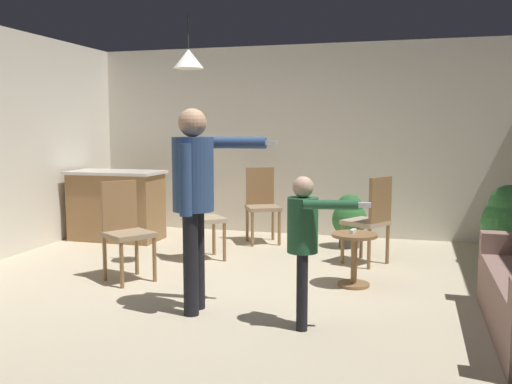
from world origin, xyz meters
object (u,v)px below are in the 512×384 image
object	(u,v)px
potted_plant_corner	(350,218)
person_adult	(195,187)
person_child	(304,235)
dining_chair_near_wall	(371,217)
dining_chair_spare	(262,202)
dining_chair_centre_back	(125,227)
kitchen_counter	(117,205)
dining_chair_by_counter	(198,214)
potted_plant_by_wall	(509,221)
spare_remote_on_table	(353,231)
side_table_by_couch	(354,253)

from	to	relation	value
potted_plant_corner	person_adult	bearing A→B (deg)	-108.16
person_child	dining_chair_near_wall	world-z (taller)	person_child
dining_chair_spare	potted_plant_corner	bearing A→B (deg)	151.83
dining_chair_centre_back	kitchen_counter	bearing A→B (deg)	-114.65
dining_chair_by_counter	potted_plant_by_wall	world-z (taller)	dining_chair_by_counter
dining_chair_by_counter	spare_remote_on_table	size ratio (longest dim) A/B	7.69
person_child	side_table_by_couch	bearing A→B (deg)	157.19
side_table_by_couch	dining_chair_centre_back	world-z (taller)	dining_chair_centre_back
dining_chair_near_wall	dining_chair_centre_back	bearing A→B (deg)	149.66
potted_plant_corner	person_child	bearing A→B (deg)	-90.35
kitchen_counter	person_adult	size ratio (longest dim) A/B	0.74
side_table_by_couch	potted_plant_by_wall	world-z (taller)	potted_plant_by_wall
person_child	dining_chair_near_wall	xyz separation A→B (m)	(0.35, 2.17, -0.18)
person_adult	dining_chair_spare	world-z (taller)	person_adult
person_child	spare_remote_on_table	xyz separation A→B (m)	(0.24, 1.28, -0.19)
potted_plant_corner	potted_plant_by_wall	distance (m)	1.88
dining_chair_by_counter	dining_chair_spare	xyz separation A→B (m)	(0.44, 1.20, 0.00)
kitchen_counter	dining_chair_centre_back	bearing A→B (deg)	-58.11
person_child	dining_chair_by_counter	distance (m)	2.46
potted_plant_by_wall	spare_remote_on_table	xyz separation A→B (m)	(-1.59, -1.26, 0.04)
dining_chair_near_wall	dining_chair_spare	bearing A→B (deg)	90.13
person_adult	dining_chair_centre_back	distance (m)	1.39
kitchen_counter	dining_chair_by_counter	size ratio (longest dim) A/B	1.26
person_child	potted_plant_by_wall	bearing A→B (deg)	133.11
person_adult	person_child	world-z (taller)	person_adult
person_child	potted_plant_corner	distance (m)	3.06
potted_plant_by_wall	potted_plant_corner	bearing A→B (deg)	164.58
dining_chair_by_counter	dining_chair_near_wall	world-z (taller)	same
dining_chair_near_wall	dining_chair_centre_back	distance (m)	2.68
side_table_by_couch	dining_chair_near_wall	distance (m)	0.94
dining_chair_centre_back	person_adult	bearing A→B (deg)	88.38
side_table_by_couch	person_child	bearing A→B (deg)	-101.61
person_child	potted_plant_by_wall	world-z (taller)	person_child
potted_plant_by_wall	spare_remote_on_table	world-z (taller)	potted_plant_by_wall
dining_chair_by_counter	potted_plant_by_wall	size ratio (longest dim) A/B	1.10
dining_chair_by_counter	dining_chair_spare	world-z (taller)	same
side_table_by_couch	potted_plant_by_wall	distance (m)	2.03
person_adult	dining_chair_centre_back	bearing A→B (deg)	-129.35
kitchen_counter	potted_plant_by_wall	distance (m)	4.95
dining_chair_near_wall	potted_plant_by_wall	distance (m)	1.52
side_table_by_couch	person_child	xyz separation A→B (m)	(-0.26, -1.26, 0.40)
dining_chair_by_counter	dining_chair_near_wall	xyz separation A→B (m)	(1.95, 0.31, 0.00)
dining_chair_spare	kitchen_counter	bearing A→B (deg)	-16.67
dining_chair_spare	potted_plant_corner	size ratio (longest dim) A/B	1.45
kitchen_counter	person_adult	xyz separation A→B (m)	(2.19, -2.56, 0.57)
side_table_by_couch	person_adult	distance (m)	1.79
dining_chair_centre_back	spare_remote_on_table	world-z (taller)	dining_chair_centre_back
spare_remote_on_table	potted_plant_by_wall	bearing A→B (deg)	38.48
dining_chair_near_wall	potted_plant_corner	distance (m)	0.94
potted_plant_corner	potted_plant_by_wall	bearing A→B (deg)	-15.42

